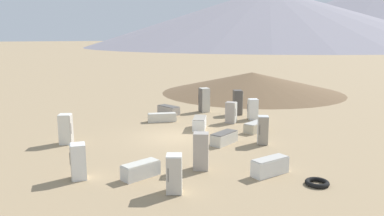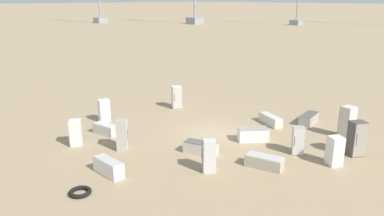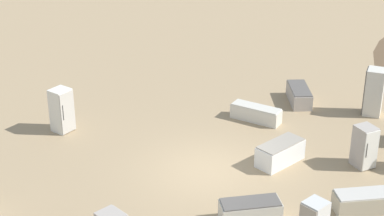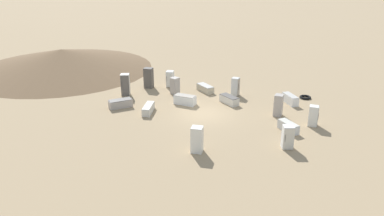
{
  "view_description": "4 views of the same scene",
  "coord_description": "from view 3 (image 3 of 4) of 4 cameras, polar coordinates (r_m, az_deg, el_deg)",
  "views": [
    {
      "loc": [
        -11.19,
        -17.89,
        5.75
      ],
      "look_at": [
        0.63,
        -0.8,
        1.78
      ],
      "focal_mm": 35.0,
      "sensor_mm": 36.0,
      "label": 1
    },
    {
      "loc": [
        13.92,
        -15.89,
        7.9
      ],
      "look_at": [
        -1.44,
        -0.35,
        1.41
      ],
      "focal_mm": 35.0,
      "sensor_mm": 36.0,
      "label": 2
    },
    {
      "loc": [
        1.72,
        -18.17,
        10.76
      ],
      "look_at": [
        -0.67,
        1.02,
        1.76
      ],
      "focal_mm": 60.0,
      "sensor_mm": 36.0,
      "label": 3
    },
    {
      "loc": [
        -24.85,
        8.21,
        10.88
      ],
      "look_at": [
        -0.41,
        1.03,
        0.73
      ],
      "focal_mm": 35.0,
      "sensor_mm": 36.0,
      "label": 4
    }
  ],
  "objects": [
    {
      "name": "discarded_fridge_5",
      "position": [
        23.86,
        -11.5,
        -0.19
      ],
      "size": [
        0.9,
        0.9,
        1.64
      ],
      "rotation": [
        0.0,
        0.0,
        4.2
      ],
      "color": "silver",
      "rests_on": "ground_plane"
    },
    {
      "name": "discarded_fridge_0",
      "position": [
        18.7,
        5.21,
        -9.1
      ],
      "size": [
        1.88,
        1.19,
        0.64
      ],
      "rotation": [
        0.0,
        0.0,
        5.01
      ],
      "color": "beige",
      "rests_on": "ground_plane"
    },
    {
      "name": "discarded_fridge_7",
      "position": [
        19.74,
        15.08,
        -8.03
      ],
      "size": [
        1.91,
        1.15,
        0.6
      ],
      "rotation": [
        0.0,
        0.0,
        1.83
      ],
      "color": "#B2A88E",
      "rests_on": "ground_plane"
    },
    {
      "name": "discarded_fridge_3",
      "position": [
        25.61,
        15.86,
        1.39
      ],
      "size": [
        0.84,
        0.86,
        1.86
      ],
      "rotation": [
        0.0,
        0.0,
        1.33
      ],
      "color": "beige",
      "rests_on": "ground_plane"
    },
    {
      "name": "discarded_fridge_10",
      "position": [
        26.24,
        9.5,
        1.15
      ],
      "size": [
        1.03,
        1.89,
        0.64
      ],
      "rotation": [
        0.0,
        0.0,
        3.31
      ],
      "color": "#A89E93",
      "rests_on": "ground_plane"
    },
    {
      "name": "discarded_fridge_14",
      "position": [
        24.48,
        5.7,
        -0.48
      ],
      "size": [
        2.0,
        1.3,
        0.59
      ],
      "rotation": [
        0.0,
        0.0,
        1.16
      ],
      "color": "beige",
      "rests_on": "ground_plane"
    },
    {
      "name": "ground_plane",
      "position": [
        21.18,
        1.46,
        -5.57
      ],
      "size": [
        1000.0,
        1000.0,
        0.0
      ],
      "primitive_type": "plane",
      "color": "#9E8460"
    },
    {
      "name": "discarded_fridge_2",
      "position": [
        21.65,
        7.84,
        -3.97
      ],
      "size": [
        1.69,
        1.8,
        0.75
      ],
      "rotation": [
        0.0,
        0.0,
        2.43
      ],
      "color": "white",
      "rests_on": "ground_plane"
    },
    {
      "name": "discarded_fridge_9",
      "position": [
        21.85,
        15.08,
        -3.33
      ],
      "size": [
        0.86,
        0.89,
        1.44
      ],
      "rotation": [
        0.0,
        0.0,
        3.73
      ],
      "color": "#A89E93",
      "rests_on": "ground_plane"
    }
  ]
}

